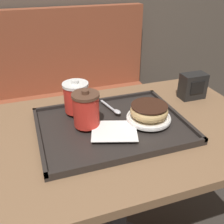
# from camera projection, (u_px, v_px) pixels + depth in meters

# --- Properties ---
(booth_bench) EXTENTS (1.55, 0.44, 1.00)m
(booth_bench) POSITION_uv_depth(u_px,v_px,m) (39.00, 120.00, 1.76)
(booth_bench) COLOR brown
(booth_bench) RESTS_ON ground_plane
(cafe_table) EXTENTS (1.04, 0.65, 0.73)m
(cafe_table) POSITION_uv_depth(u_px,v_px,m) (119.00, 162.00, 0.99)
(cafe_table) COLOR #846042
(cafe_table) RESTS_ON ground_plane
(serving_tray) EXTENTS (0.51, 0.38, 0.02)m
(serving_tray) POSITION_uv_depth(u_px,v_px,m) (112.00, 126.00, 0.91)
(serving_tray) COLOR #282321
(serving_tray) RESTS_ON cafe_table
(napkin_paper) EXTENTS (0.18, 0.16, 0.00)m
(napkin_paper) POSITION_uv_depth(u_px,v_px,m) (114.00, 131.00, 0.85)
(napkin_paper) COLOR white
(napkin_paper) RESTS_ON serving_tray
(coffee_cup_front) EXTENTS (0.09, 0.09, 0.13)m
(coffee_cup_front) POSITION_uv_depth(u_px,v_px,m) (86.00, 109.00, 0.86)
(coffee_cup_front) COLOR red
(coffee_cup_front) RESTS_ON serving_tray
(coffee_cup_rear) EXTENTS (0.09, 0.09, 0.12)m
(coffee_cup_rear) POSITION_uv_depth(u_px,v_px,m) (76.00, 97.00, 0.95)
(coffee_cup_rear) COLOR red
(coffee_cup_rear) RESTS_ON serving_tray
(plate_with_chocolate_donut) EXTENTS (0.16, 0.16, 0.01)m
(plate_with_chocolate_donut) POSITION_uv_depth(u_px,v_px,m) (148.00, 118.00, 0.92)
(plate_with_chocolate_donut) COLOR white
(plate_with_chocolate_donut) RESTS_ON serving_tray
(donut_chocolate_glazed) EXTENTS (0.13, 0.13, 0.04)m
(donut_chocolate_glazed) POSITION_uv_depth(u_px,v_px,m) (149.00, 110.00, 0.90)
(donut_chocolate_glazed) COLOR #DBB270
(donut_chocolate_glazed) RESTS_ON plate_with_chocolate_donut
(spoon) EXTENTS (0.04, 0.13, 0.01)m
(spoon) POSITION_uv_depth(u_px,v_px,m) (115.00, 110.00, 0.97)
(spoon) COLOR silver
(spoon) RESTS_ON serving_tray
(napkin_dispenser) EXTENTS (0.10, 0.06, 0.11)m
(napkin_dispenser) POSITION_uv_depth(u_px,v_px,m) (193.00, 86.00, 1.10)
(napkin_dispenser) COLOR black
(napkin_dispenser) RESTS_ON cafe_table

